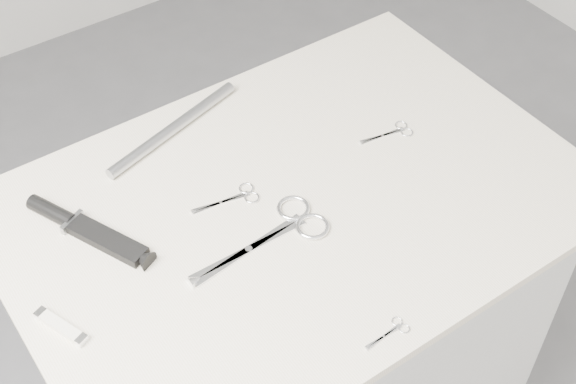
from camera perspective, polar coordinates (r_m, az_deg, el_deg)
plinth at (r=1.76m, az=0.46°, el=-10.97°), size 0.90×0.60×0.90m
display_board at (r=1.40m, az=0.56°, el=-0.76°), size 1.00×0.70×0.02m
large_shears at (r=1.34m, az=-0.29°, el=-2.61°), size 0.25×0.11×0.01m
embroidery_scissors_a at (r=1.39m, az=-3.67°, el=-0.37°), size 0.12×0.05×0.00m
embroidery_scissors_b at (r=1.53m, az=7.54°, el=4.24°), size 0.11×0.05×0.00m
tiny_scissors at (r=1.23m, az=7.36°, el=-9.81°), size 0.08×0.03×0.00m
sheathed_knife at (r=1.38m, az=-14.47°, el=-2.40°), size 0.13×0.24×0.03m
pocket_knife_a at (r=1.27m, az=-15.85°, el=-9.18°), size 0.05×0.10×0.01m
metal_rail at (r=1.52m, az=-8.16°, el=4.51°), size 0.31×0.11×0.02m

